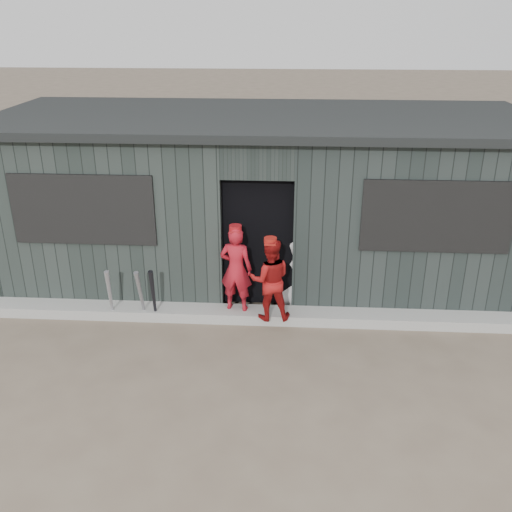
# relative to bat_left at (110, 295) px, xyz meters

# --- Properties ---
(ground) EXTENTS (80.00, 80.00, 0.00)m
(ground) POSITION_rel_bat_left_xyz_m (2.04, -1.65, -0.41)
(ground) COLOR brown
(ground) RESTS_ON ground
(curb) EXTENTS (8.00, 0.36, 0.15)m
(curb) POSITION_rel_bat_left_xyz_m (2.04, 0.17, -0.34)
(curb) COLOR #969691
(curb) RESTS_ON ground
(bat_left) EXTENTS (0.12, 0.26, 0.83)m
(bat_left) POSITION_rel_bat_left_xyz_m (0.00, 0.00, 0.00)
(bat_left) COLOR #9D9CA5
(bat_left) RESTS_ON ground
(bat_mid) EXTENTS (0.08, 0.30, 0.82)m
(bat_mid) POSITION_rel_bat_left_xyz_m (0.43, 0.02, -0.00)
(bat_mid) COLOR gray
(bat_mid) RESTS_ON ground
(bat_right) EXTENTS (0.08, 0.22, 0.83)m
(bat_right) POSITION_rel_bat_left_xyz_m (0.61, 0.01, 0.00)
(bat_right) COLOR black
(bat_right) RESTS_ON ground
(player_red_left) EXTENTS (0.49, 0.36, 1.24)m
(player_red_left) POSITION_rel_bat_left_xyz_m (1.75, 0.21, 0.36)
(player_red_left) COLOR #AE1522
(player_red_left) RESTS_ON curb
(player_red_right) EXTENTS (0.60, 0.49, 1.16)m
(player_red_right) POSITION_rel_bat_left_xyz_m (2.24, -0.02, 0.32)
(player_red_right) COLOR maroon
(player_red_right) RESTS_ON curb
(player_grey_back) EXTENTS (0.62, 0.48, 1.14)m
(player_grey_back) POSITION_rel_bat_left_xyz_m (2.51, 0.63, 0.16)
(player_grey_back) COLOR #BCBCBC
(player_grey_back) RESTS_ON ground
(dugout) EXTENTS (8.30, 3.30, 2.62)m
(dugout) POSITION_rel_bat_left_xyz_m (2.04, 1.85, 0.87)
(dugout) COLOR black
(dugout) RESTS_ON ground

